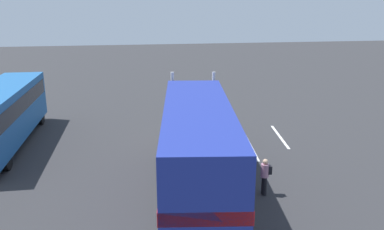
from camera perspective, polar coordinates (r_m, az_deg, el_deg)
ground_plane at (r=23.75m, az=-0.84°, el=-3.67°), size 120.00×120.00×0.00m
lane_stripe_near at (r=22.89m, az=8.60°, el=-4.60°), size 4.38×0.75×0.01m
lane_stripe_mid at (r=24.96m, az=12.69°, el=-3.08°), size 4.38×0.80×0.01m
semi_truck at (r=16.61m, az=0.64°, el=-3.14°), size 14.37×4.57×4.50m
person_bystander at (r=17.18m, az=10.61°, el=-8.62°), size 0.34×0.46×1.63m
parked_bus at (r=24.74m, az=-26.01°, el=0.49°), size 11.05×2.79×3.40m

